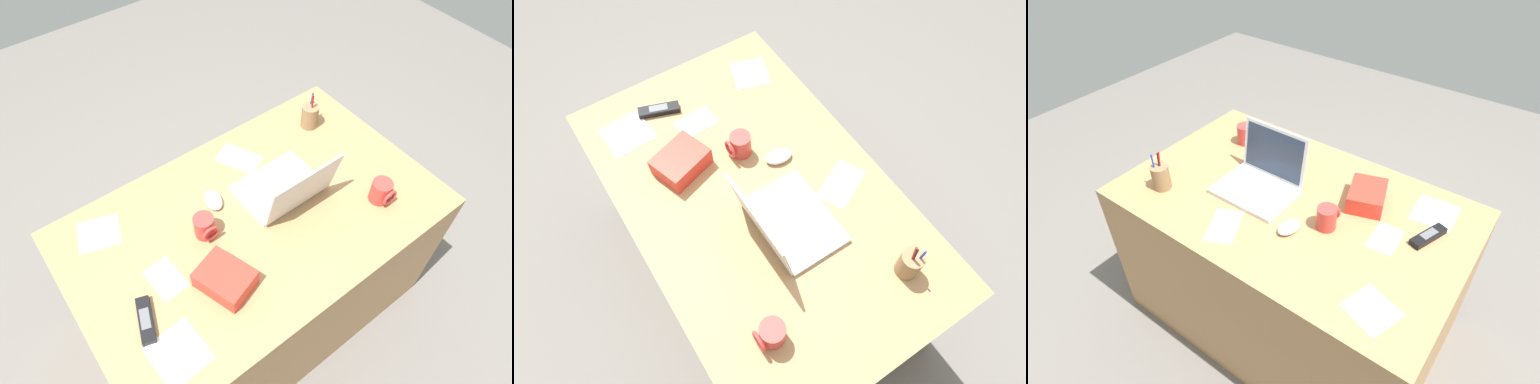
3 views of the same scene
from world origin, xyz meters
The scene contains 13 objects.
ground_plane centered at (0.00, 0.00, 0.00)m, with size 6.00×6.00×0.00m, color slate.
desk centered at (0.00, 0.00, 0.38)m, with size 1.41×0.87×0.75m, color #A87C4F.
laptop centered at (-0.16, -0.01, 0.80)m, with size 0.32×0.28×0.24m.
computer_mouse centered at (0.09, -0.15, 0.77)m, with size 0.06×0.10×0.03m, color white.
coffee_mug_white centered at (0.19, -0.05, 0.80)m, with size 0.08×0.09×0.09m.
coffee_mug_tall centered at (-0.43, 0.23, 0.80)m, with size 0.08×0.09×0.09m.
cordless_phone centered at (0.53, 0.12, 0.77)m, with size 0.09×0.16×0.03m.
pen_holder centered at (-0.49, -0.25, 0.81)m, with size 0.07×0.07×0.18m.
snack_bag centered at (0.25, 0.16, 0.79)m, with size 0.14×0.18×0.07m, color red.
paper_note_near_laptop centered at (-0.12, -0.28, 0.75)m, with size 0.11×0.18×0.00m, color white.
paper_note_left centered at (0.50, -0.28, 0.75)m, with size 0.15×0.14×0.00m, color white.
paper_note_right centered at (0.40, 0.02, 0.75)m, with size 0.10×0.15×0.00m, color white.
paper_note_front centered at (0.50, 0.27, 0.75)m, with size 0.16×0.17×0.00m, color white.
Camera 1 is at (0.58, 0.77, 2.13)m, focal length 31.17 mm.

